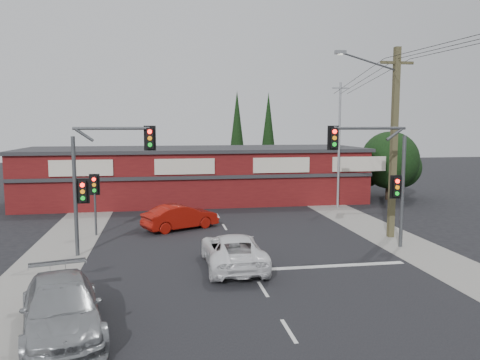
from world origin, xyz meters
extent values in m
plane|color=black|center=(0.00, 0.00, 0.00)|extent=(120.00, 120.00, 0.00)
cube|color=black|center=(0.00, 5.00, 0.01)|extent=(14.00, 70.00, 0.01)
cube|color=gray|center=(-8.50, 5.00, 0.01)|extent=(3.00, 70.00, 0.02)
cube|color=gray|center=(8.50, 5.00, 0.01)|extent=(3.00, 70.00, 0.02)
cube|color=silver|center=(3.50, -1.50, 0.01)|extent=(6.50, 0.35, 0.01)
imported|color=white|center=(-0.68, -0.88, 0.71)|extent=(2.38, 5.13, 1.43)
imported|color=#9C9FA1|center=(-6.49, -6.42, 0.77)|extent=(3.33, 5.65, 1.54)
imported|color=maroon|center=(-2.58, 6.81, 0.72)|extent=(4.60, 3.30, 1.44)
cube|color=silver|center=(0.00, -7.34, 0.01)|extent=(0.12, 1.60, 0.01)
cube|color=silver|center=(0.00, -3.79, 0.01)|extent=(0.12, 1.60, 0.01)
cube|color=silver|center=(0.00, -0.23, 0.01)|extent=(0.12, 1.60, 0.01)
cube|color=silver|center=(0.00, 3.32, 0.01)|extent=(0.12, 1.60, 0.01)
cube|color=silver|center=(0.00, 6.87, 0.01)|extent=(0.12, 1.60, 0.01)
cube|color=silver|center=(0.00, 10.42, 0.01)|extent=(0.12, 1.60, 0.01)
cube|color=silver|center=(0.00, 13.98, 0.01)|extent=(0.12, 1.60, 0.01)
cube|color=silver|center=(0.00, 17.53, 0.01)|extent=(0.12, 1.60, 0.01)
cube|color=#551112|center=(-1.00, 17.00, 2.00)|extent=(26.00, 8.00, 4.00)
cube|color=#2D2D30|center=(-1.00, 17.00, 4.10)|extent=(26.40, 8.40, 0.25)
cube|color=beige|center=(-9.00, 12.95, 3.10)|extent=(4.20, 0.12, 1.10)
cube|color=beige|center=(-2.00, 12.95, 3.10)|extent=(4.20, 0.12, 1.10)
cube|color=beige|center=(5.00, 12.95, 3.10)|extent=(4.20, 0.12, 1.10)
cube|color=beige|center=(11.00, 12.95, 3.10)|extent=(4.20, 0.12, 1.10)
cube|color=#2D2D30|center=(-1.00, 12.90, 2.30)|extent=(26.00, 0.15, 0.25)
cylinder|color=#2D2116|center=(14.50, 15.00, 0.90)|extent=(0.50, 0.50, 1.80)
sphere|color=black|center=(14.50, 15.00, 3.20)|extent=(4.60, 4.60, 4.60)
sphere|color=black|center=(16.00, 16.00, 2.50)|extent=(3.40, 3.40, 3.40)
sphere|color=black|center=(13.20, 16.40, 2.30)|extent=(2.80, 2.80, 2.80)
cylinder|color=#2D2116|center=(3.50, 24.00, 1.00)|extent=(0.24, 0.24, 2.00)
cone|color=black|center=(3.50, 24.00, 5.50)|extent=(1.80, 1.80, 7.50)
cylinder|color=#2D2116|center=(7.00, 26.00, 1.00)|extent=(0.24, 0.24, 2.00)
cone|color=black|center=(7.00, 26.00, 5.50)|extent=(1.80, 1.80, 7.50)
cylinder|color=#47494C|center=(-7.50, 2.00, 2.75)|extent=(0.18, 0.18, 5.50)
cylinder|color=#47494C|center=(-5.80, 2.00, 5.85)|extent=(3.40, 0.14, 0.14)
cylinder|color=#47494C|center=(-6.99, 2.00, 5.55)|extent=(0.82, 0.14, 0.63)
cube|color=black|center=(-4.10, 2.00, 5.40)|extent=(0.32, 0.22, 0.95)
cube|color=black|center=(-4.10, 2.07, 5.40)|extent=(0.55, 0.04, 1.15)
cylinder|color=#FF0C07|center=(-4.10, 1.87, 5.70)|extent=(0.20, 0.06, 0.20)
cylinder|color=orange|center=(-4.10, 1.87, 5.40)|extent=(0.20, 0.06, 0.20)
cylinder|color=#0CE526|center=(-4.10, 1.87, 5.10)|extent=(0.20, 0.06, 0.20)
cube|color=black|center=(-7.15, 2.00, 3.00)|extent=(0.32, 0.22, 0.95)
cube|color=black|center=(-7.15, 2.07, 3.00)|extent=(0.55, 0.04, 1.15)
cylinder|color=#FF0C07|center=(-7.15, 1.87, 3.30)|extent=(0.20, 0.06, 0.20)
cylinder|color=orange|center=(-7.15, 1.87, 3.00)|extent=(0.20, 0.06, 0.20)
cylinder|color=#0CE526|center=(-7.15, 1.87, 2.70)|extent=(0.20, 0.06, 0.20)
cylinder|color=#47494C|center=(8.00, 1.00, 2.75)|extent=(0.18, 0.18, 5.50)
cylinder|color=#47494C|center=(6.20, 1.00, 5.85)|extent=(3.60, 0.14, 0.14)
cylinder|color=#47494C|center=(7.46, 1.00, 5.55)|extent=(0.82, 0.14, 0.63)
cube|color=black|center=(4.40, 1.00, 5.40)|extent=(0.32, 0.22, 0.95)
cube|color=black|center=(4.40, 1.07, 5.40)|extent=(0.55, 0.04, 1.15)
cylinder|color=#FF0C07|center=(4.40, 0.87, 5.70)|extent=(0.20, 0.06, 0.20)
cylinder|color=orange|center=(4.40, 0.87, 5.40)|extent=(0.20, 0.06, 0.20)
cylinder|color=#0CE526|center=(4.40, 0.87, 5.10)|extent=(0.20, 0.06, 0.20)
cube|color=black|center=(7.65, 1.00, 3.00)|extent=(0.32, 0.22, 0.95)
cube|color=black|center=(7.65, 1.07, 3.00)|extent=(0.55, 0.04, 1.15)
cylinder|color=#FF0C07|center=(7.65, 0.87, 3.30)|extent=(0.20, 0.06, 0.20)
cylinder|color=orange|center=(7.65, 0.87, 3.00)|extent=(0.20, 0.06, 0.20)
cylinder|color=#0CE526|center=(7.65, 0.87, 2.70)|extent=(0.20, 0.06, 0.20)
cylinder|color=#47494C|center=(-7.20, 6.00, 1.50)|extent=(0.12, 0.12, 3.00)
cube|color=black|center=(-7.20, 6.00, 2.80)|extent=(0.32, 0.22, 0.95)
cube|color=black|center=(-7.20, 6.07, 2.80)|extent=(0.55, 0.04, 1.15)
cylinder|color=#FF0C07|center=(-7.20, 5.87, 3.10)|extent=(0.20, 0.06, 0.20)
cylinder|color=orange|center=(-7.20, 5.87, 2.80)|extent=(0.20, 0.06, 0.20)
cylinder|color=#0CE526|center=(-7.20, 5.87, 2.50)|extent=(0.20, 0.06, 0.20)
cube|color=brown|center=(8.50, 3.00, 5.00)|extent=(0.30, 0.30, 10.00)
cube|color=brown|center=(8.50, 3.00, 9.20)|extent=(1.80, 0.14, 0.14)
cylinder|color=#47494C|center=(6.90, 2.85, 9.20)|extent=(3.23, 0.39, 0.89)
cube|color=slate|center=(5.30, 2.70, 9.60)|extent=(0.55, 0.25, 0.18)
cylinder|color=silver|center=(5.30, 2.70, 9.50)|extent=(0.28, 0.28, 0.05)
cylinder|color=gray|center=(9.00, 12.00, 4.50)|extent=(0.16, 0.16, 9.00)
cube|color=gray|center=(9.00, 12.00, 8.60)|extent=(1.20, 0.10, 0.10)
cylinder|color=black|center=(8.15, 7.50, 8.80)|extent=(0.73, 9.01, 1.22)
cylinder|color=black|center=(8.75, 7.50, 8.80)|extent=(0.52, 9.00, 1.22)
cylinder|color=black|center=(9.34, 7.50, 8.80)|extent=(0.31, 9.00, 1.22)
camera|label=1|loc=(-3.56, -19.98, 6.00)|focal=35.00mm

